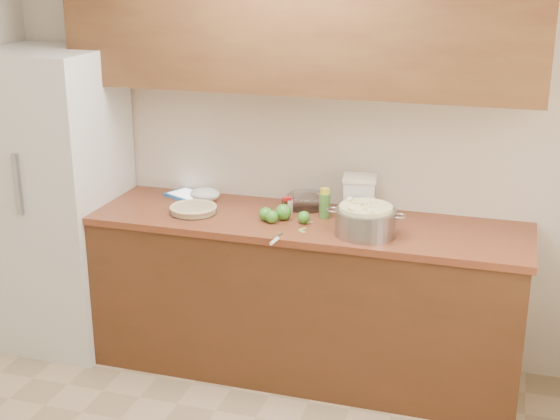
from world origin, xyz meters
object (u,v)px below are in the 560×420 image
(colander, at_px, (365,221))
(flour_canister, at_px, (359,196))
(tablet, at_px, (187,195))
(pie, at_px, (193,209))

(colander, distance_m, flour_canister, 0.32)
(flour_canister, bearing_deg, tablet, 178.04)
(colander, bearing_deg, flour_canister, 107.70)
(colander, bearing_deg, pie, 176.63)
(pie, relative_size, flour_canister, 1.24)
(flour_canister, distance_m, tablet, 1.06)
(tablet, bearing_deg, colander, 9.19)
(tablet, bearing_deg, pie, -34.83)
(colander, relative_size, flour_canister, 1.88)
(pie, distance_m, tablet, 0.32)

